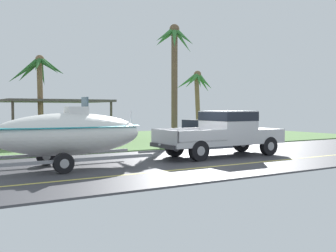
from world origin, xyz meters
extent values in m
cube|color=#38383D|center=(0.00, 0.00, -0.03)|extent=(36.00, 8.00, 0.06)
cube|color=#567F42|center=(0.00, 11.00, 0.00)|extent=(36.00, 14.00, 0.11)
cube|color=#DBCC4C|center=(0.00, -1.80, 0.00)|extent=(34.20, 0.12, 0.01)
cube|color=silver|center=(1.56, 0.50, 0.63)|extent=(5.62, 1.97, 0.22)
cube|color=silver|center=(3.58, 0.50, 0.93)|extent=(1.57, 1.97, 0.38)
cube|color=silver|center=(1.95, 0.50, 1.33)|extent=(1.69, 1.97, 1.18)
cube|color=black|center=(1.95, 0.50, 1.69)|extent=(1.71, 1.99, 0.38)
cube|color=gray|center=(-0.07, 0.50, 0.76)|extent=(2.36, 1.97, 0.04)
cube|color=silver|center=(-0.07, 1.44, 0.96)|extent=(2.36, 0.08, 0.45)
cube|color=silver|center=(-0.07, -0.44, 0.96)|extent=(2.36, 0.08, 0.45)
cube|color=silver|center=(-1.21, 0.50, 0.96)|extent=(0.08, 1.97, 0.45)
cube|color=#333338|center=(-1.31, 0.50, 0.57)|extent=(0.12, 1.77, 0.16)
sphere|color=#B2B2B7|center=(-1.43, 0.50, 0.62)|extent=(0.10, 0.10, 0.10)
cylinder|color=black|center=(3.50, 1.37, 0.40)|extent=(0.80, 0.28, 0.80)
cylinder|color=#9E9EA3|center=(3.50, 1.37, 0.40)|extent=(0.36, 0.29, 0.36)
cylinder|color=black|center=(3.50, -0.37, 0.40)|extent=(0.80, 0.28, 0.80)
cylinder|color=#9E9EA3|center=(3.50, -0.37, 0.40)|extent=(0.36, 0.29, 0.36)
cylinder|color=black|center=(-0.19, 1.37, 0.40)|extent=(0.80, 0.28, 0.80)
cylinder|color=#9E9EA3|center=(-0.19, 1.37, 0.40)|extent=(0.36, 0.29, 0.36)
cylinder|color=black|center=(-0.19, -0.37, 0.40)|extent=(0.80, 0.28, 0.80)
cylinder|color=#9E9EA3|center=(-0.19, -0.37, 0.40)|extent=(0.36, 0.29, 0.36)
cube|color=gray|center=(-1.88, 0.50, 0.38)|extent=(0.90, 0.10, 0.08)
cube|color=gray|center=(-4.97, 1.51, 0.38)|extent=(5.27, 0.12, 0.10)
cube|color=gray|center=(-4.97, -0.51, 0.38)|extent=(5.27, 0.12, 0.10)
cylinder|color=black|center=(-5.49, 1.57, 0.32)|extent=(0.64, 0.22, 0.64)
cylinder|color=#9E9EA3|center=(-5.49, 1.57, 0.32)|extent=(0.29, 0.23, 0.29)
cylinder|color=black|center=(-5.49, -0.57, 0.32)|extent=(0.64, 0.22, 0.64)
cylinder|color=#9E9EA3|center=(-5.49, -0.57, 0.32)|extent=(0.29, 0.23, 0.29)
ellipsoid|color=white|center=(-4.97, 0.50, 1.15)|extent=(5.15, 1.92, 1.44)
ellipsoid|color=teal|center=(-4.97, 0.50, 1.40)|extent=(5.25, 1.95, 0.12)
cube|color=silver|center=(-4.71, 0.50, 1.76)|extent=(0.70, 0.60, 0.65)
cube|color=slate|center=(-4.41, 0.50, 2.24)|extent=(0.06, 0.56, 0.36)
cylinder|color=silver|center=(-2.65, 0.50, 1.69)|extent=(0.04, 0.04, 0.50)
cube|color=#234C89|center=(4.89, 5.56, 0.53)|extent=(4.34, 1.83, 0.70)
cube|color=black|center=(4.67, 5.56, 1.13)|extent=(2.43, 1.68, 0.50)
cylinder|color=black|center=(6.37, 6.38, 0.33)|extent=(0.66, 0.22, 0.66)
cylinder|color=#9E9EA3|center=(6.37, 6.38, 0.33)|extent=(0.30, 0.23, 0.30)
cylinder|color=black|center=(6.37, 4.73, 0.33)|extent=(0.66, 0.22, 0.66)
cylinder|color=#9E9EA3|center=(6.37, 4.73, 0.33)|extent=(0.30, 0.23, 0.30)
cylinder|color=black|center=(3.42, 6.38, 0.33)|extent=(0.66, 0.22, 0.66)
cylinder|color=#9E9EA3|center=(3.42, 6.38, 0.33)|extent=(0.30, 0.23, 0.30)
cylinder|color=black|center=(3.42, 4.73, 0.33)|extent=(0.66, 0.22, 0.66)
cylinder|color=#9E9EA3|center=(3.42, 4.73, 0.33)|extent=(0.30, 0.23, 0.30)
cylinder|color=#4C4238|center=(0.44, 14.64, 1.20)|extent=(0.14, 0.14, 2.41)
cylinder|color=#4C4238|center=(0.44, 9.55, 1.20)|extent=(0.14, 0.14, 2.41)
cylinder|color=#4C4238|center=(-5.17, 9.55, 1.20)|extent=(0.14, 0.14, 2.41)
cube|color=#4C4742|center=(-2.36, 12.09, 2.48)|extent=(6.11, 5.59, 0.14)
cylinder|color=brown|center=(-3.69, 9.71, 2.36)|extent=(0.30, 0.54, 4.73)
cone|color=#286028|center=(-2.99, 9.82, 4.35)|extent=(1.63, 0.62, 1.09)
cone|color=#286028|center=(-3.44, 10.25, 4.04)|extent=(0.90, 1.44, 1.58)
cone|color=#286028|center=(-4.15, 10.27, 4.13)|extent=(1.35, 1.52, 1.46)
cone|color=#286028|center=(-4.50, 9.84, 4.07)|extent=(1.88, 0.63, 1.57)
cone|color=#286028|center=(-3.98, 9.02, 4.33)|extent=(0.90, 1.63, 1.04)
cone|color=#286028|center=(-3.38, 9.00, 4.30)|extent=(0.95, 1.68, 1.12)
sphere|color=brown|center=(-3.69, 9.71, 4.72)|extent=(0.48, 0.48, 0.48)
cylinder|color=brown|center=(4.03, 8.10, 3.44)|extent=(0.38, 0.39, 6.88)
cone|color=#387A38|center=(4.66, 8.14, 6.22)|extent=(1.48, 0.37, 1.51)
cone|color=#387A38|center=(4.37, 8.79, 6.51)|extent=(1.10, 1.70, 1.09)
cone|color=#387A38|center=(3.72, 8.67, 6.43)|extent=(1.10, 1.55, 1.24)
cone|color=#387A38|center=(3.42, 8.14, 6.48)|extent=(1.44, 0.46, 1.10)
cone|color=#387A38|center=(3.71, 7.59, 6.23)|extent=(1.10, 1.45, 1.55)
cone|color=#387A38|center=(4.37, 7.58, 6.38)|extent=(1.07, 1.39, 1.27)
sphere|color=brown|center=(4.03, 8.10, 6.88)|extent=(0.61, 0.61, 0.61)
cylinder|color=brown|center=(10.51, 14.71, 2.45)|extent=(0.38, 0.74, 4.91)
cone|color=#387A38|center=(11.04, 14.65, 4.17)|extent=(1.38, 0.51, 1.67)
cone|color=#387A38|center=(10.94, 15.11, 4.49)|extent=(1.20, 1.12, 1.06)
cone|color=#387A38|center=(10.41, 15.48, 4.36)|extent=(0.52, 1.75, 1.33)
cone|color=#387A38|center=(9.74, 15.16, 4.29)|extent=(1.94, 1.35, 1.54)
cone|color=#387A38|center=(9.90, 14.35, 4.47)|extent=(1.62, 1.21, 1.21)
cone|color=#387A38|center=(10.26, 14.16, 4.31)|extent=(0.88, 1.46, 1.42)
cone|color=#387A38|center=(10.95, 14.33, 4.28)|extent=(1.39, 1.28, 1.52)
sphere|color=brown|center=(10.51, 14.71, 4.90)|extent=(0.60, 0.60, 0.60)
camera|label=1|loc=(-9.12, -12.78, 2.02)|focal=42.72mm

